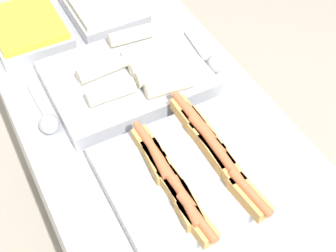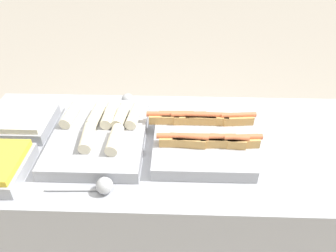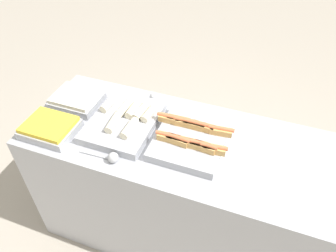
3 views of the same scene
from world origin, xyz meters
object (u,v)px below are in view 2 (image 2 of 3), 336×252
Objects in this scene: tray_side_back at (17,121)px; tray_wraps at (101,133)px; serving_spoon_near at (102,186)px; serving_spoon_far at (126,100)px; tray_hotdogs at (201,135)px.

tray_wraps is at bearing -10.62° from tray_side_back.
tray_side_back reaches higher than serving_spoon_near.
tray_wraps is at bearing -103.09° from serving_spoon_far.
tray_side_back is (-0.37, 0.07, 0.00)m from tray_wraps.
serving_spoon_near and serving_spoon_far have the same top height.
tray_hotdogs is 1.85× the size of serving_spoon_far.
tray_side_back is at bearing -155.28° from serving_spoon_far.
tray_wraps is 2.05× the size of serving_spoon_near.
serving_spoon_near is (-0.35, -0.28, -0.01)m from tray_hotdogs.
tray_side_back is (-0.78, 0.08, -0.00)m from tray_hotdogs.
tray_hotdogs is 0.40m from tray_wraps.
tray_wraps is at bearing 101.87° from serving_spoon_near.
tray_hotdogs is at bearing -38.93° from serving_spoon_far.
tray_hotdogs reaches higher than tray_wraps.
tray_hotdogs is at bearing -0.95° from tray_wraps.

